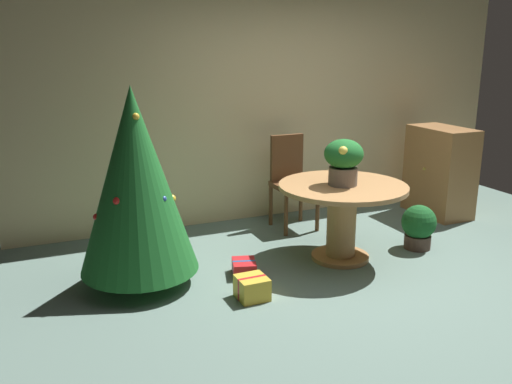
% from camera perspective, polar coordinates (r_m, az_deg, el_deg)
% --- Properties ---
extents(ground_plane, '(6.60, 6.60, 0.00)m').
position_cam_1_polar(ground_plane, '(4.78, 13.33, -9.39)').
color(ground_plane, slate).
extents(back_wall_panel, '(6.00, 0.10, 2.60)m').
position_cam_1_polar(back_wall_panel, '(6.29, 2.03, 9.19)').
color(back_wall_panel, beige).
rests_on(back_wall_panel, ground_plane).
extents(round_dining_table, '(1.18, 1.18, 0.72)m').
position_cam_1_polar(round_dining_table, '(5.09, 9.01, -1.69)').
color(round_dining_table, '#B27F4C').
rests_on(round_dining_table, ground_plane).
extents(flower_vase, '(0.35, 0.35, 0.42)m').
position_cam_1_polar(flower_vase, '(4.95, 9.18, 3.42)').
color(flower_vase, '#665B51').
rests_on(flower_vase, round_dining_table).
extents(wooden_chair_far, '(0.42, 0.43, 1.01)m').
position_cam_1_polar(wooden_chair_far, '(5.95, 3.67, 1.59)').
color(wooden_chair_far, brown).
rests_on(wooden_chair_far, ground_plane).
extents(holiday_tree, '(0.97, 0.97, 1.66)m').
position_cam_1_polar(holiday_tree, '(4.48, -12.51, 1.15)').
color(holiday_tree, brown).
rests_on(holiday_tree, ground_plane).
extents(gift_box_red, '(0.26, 0.30, 0.13)m').
position_cam_1_polar(gift_box_red, '(4.81, -1.26, -7.96)').
color(gift_box_red, red).
rests_on(gift_box_red, ground_plane).
extents(gift_box_gold, '(0.24, 0.24, 0.18)m').
position_cam_1_polar(gift_box_gold, '(4.38, -0.42, -10.01)').
color(gift_box_gold, gold).
rests_on(gift_box_gold, ground_plane).
extents(wooden_cabinet, '(0.48, 0.79, 1.04)m').
position_cam_1_polar(wooden_cabinet, '(6.74, 18.71, 2.06)').
color(wooden_cabinet, '#9E6B3D').
rests_on(wooden_cabinet, ground_plane).
extents(potted_plant, '(0.34, 0.34, 0.44)m').
position_cam_1_polar(potted_plant, '(5.59, 16.68, -3.41)').
color(potted_plant, '#4C382D').
rests_on(potted_plant, ground_plane).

